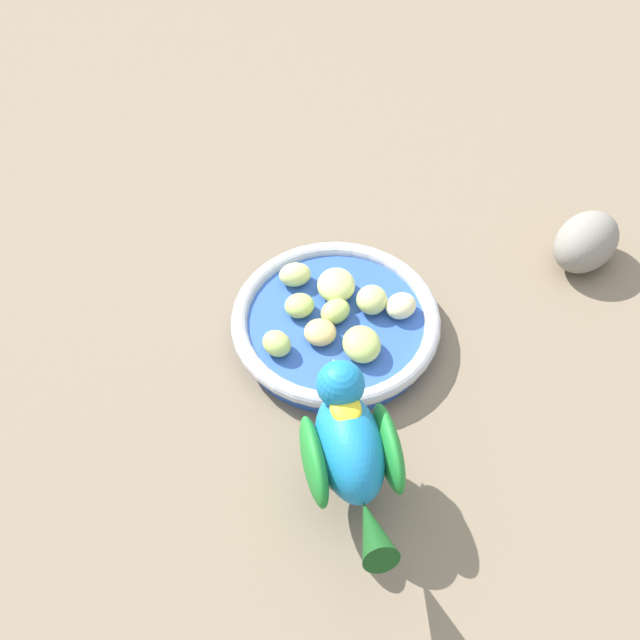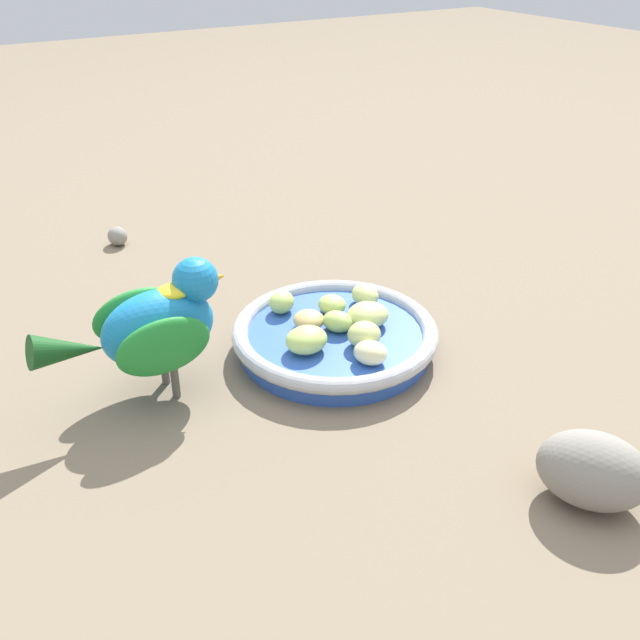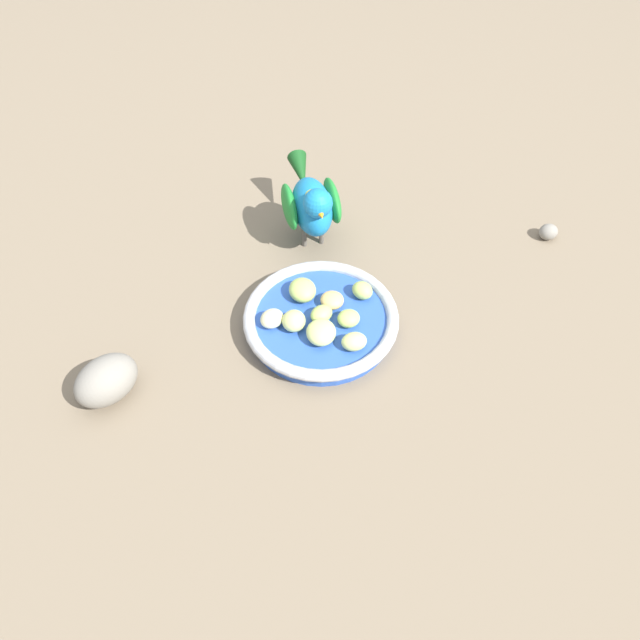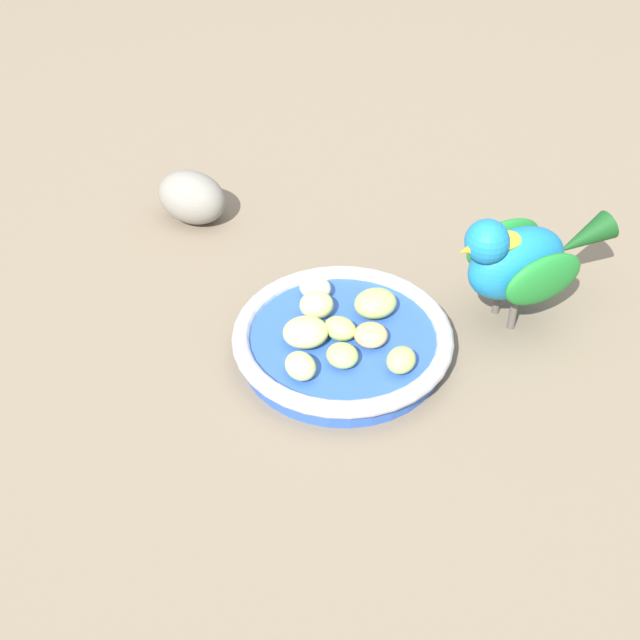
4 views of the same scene
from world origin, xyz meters
The scene contains 13 objects.
ground_plane centered at (0.00, 0.00, 0.00)m, with size 4.00×4.00×0.00m, color #756651.
feeding_bowl centered at (0.02, 0.00, 0.02)m, with size 0.19×0.19×0.03m.
apple_piece_0 centered at (0.06, -0.01, 0.03)m, with size 0.04×0.04×0.02m, color #C6D17A.
apple_piece_1 centered at (0.01, 0.02, 0.03)m, with size 0.03×0.03×0.02m, color tan.
apple_piece_2 centered at (0.08, 0.03, 0.03)m, with size 0.03×0.02×0.02m, color #C6D17A.
apple_piece_3 centered at (0.03, -0.03, 0.03)m, with size 0.03×0.03×0.02m, color #C6D17A.
apple_piece_4 centered at (0.03, 0.00, 0.03)m, with size 0.03×0.02×0.02m, color #B2CC66.
apple_piece_5 centered at (0.04, 0.03, 0.03)m, with size 0.03×0.03×0.02m, color #B2CC66.
apple_piece_6 centered at (-0.01, -0.02, 0.03)m, with size 0.04×0.03×0.02m, color #B2CC66.
apple_piece_7 centered at (0.02, -0.06, 0.03)m, with size 0.03×0.03×0.02m, color beige.
apple_piece_8 centered at (0.00, 0.06, 0.03)m, with size 0.03×0.02×0.02m, color #B2CC66.
parrot centered at (-0.14, 0.02, 0.07)m, with size 0.17×0.08×0.12m.
rock_large centered at (0.07, -0.26, 0.03)m, with size 0.08×0.05×0.05m, color gray.
Camera 4 is at (0.29, 0.52, 0.53)m, focal length 50.54 mm.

